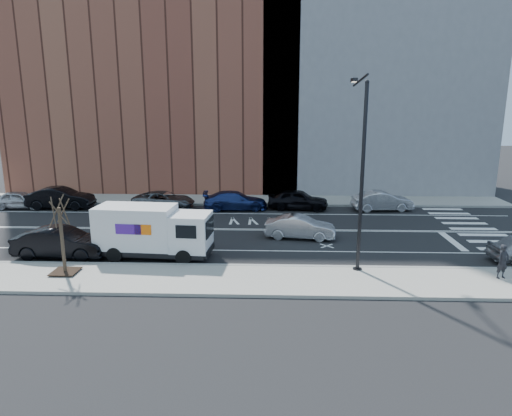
# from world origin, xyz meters

# --- Properties ---
(ground) EXTENTS (120.00, 120.00, 0.00)m
(ground) POSITION_xyz_m (0.00, 0.00, 0.00)
(ground) COLOR black
(ground) RESTS_ON ground
(sidewalk_near) EXTENTS (44.00, 3.60, 0.15)m
(sidewalk_near) POSITION_xyz_m (0.00, -8.80, 0.07)
(sidewalk_near) COLOR gray
(sidewalk_near) RESTS_ON ground
(sidewalk_far) EXTENTS (44.00, 3.60, 0.15)m
(sidewalk_far) POSITION_xyz_m (0.00, 8.80, 0.07)
(sidewalk_far) COLOR gray
(sidewalk_far) RESTS_ON ground
(curb_near) EXTENTS (44.00, 0.25, 0.17)m
(curb_near) POSITION_xyz_m (0.00, -7.00, 0.08)
(curb_near) COLOR gray
(curb_near) RESTS_ON ground
(curb_far) EXTENTS (44.00, 0.25, 0.17)m
(curb_far) POSITION_xyz_m (0.00, 7.00, 0.08)
(curb_far) COLOR gray
(curb_far) RESTS_ON ground
(crosswalk) EXTENTS (3.00, 14.00, 0.01)m
(crosswalk) POSITION_xyz_m (16.00, 0.00, 0.00)
(crosswalk) COLOR white
(crosswalk) RESTS_ON ground
(road_markings) EXTENTS (40.00, 8.60, 0.01)m
(road_markings) POSITION_xyz_m (0.00, 0.00, 0.00)
(road_markings) COLOR white
(road_markings) RESTS_ON ground
(bldg_brick) EXTENTS (26.00, 10.00, 22.00)m
(bldg_brick) POSITION_xyz_m (-8.00, 15.60, 11.00)
(bldg_brick) COLOR brown
(bldg_brick) RESTS_ON ground
(bldg_concrete) EXTENTS (20.00, 10.00, 26.00)m
(bldg_concrete) POSITION_xyz_m (12.00, 15.60, 13.00)
(bldg_concrete) COLOR slate
(bldg_concrete) RESTS_ON ground
(streetlight) EXTENTS (0.44, 4.02, 9.34)m
(streetlight) POSITION_xyz_m (7.00, -6.91, 5.08)
(streetlight) COLOR black
(streetlight) RESTS_ON ground
(street_tree) EXTENTS (1.20, 1.20, 3.75)m
(street_tree) POSITION_xyz_m (-7.00, -8.40, 1.45)
(street_tree) COLOR black
(street_tree) RESTS_ON ground
(fedex_van) EXTENTS (6.24, 2.55, 2.79)m
(fedex_van) POSITION_xyz_m (-3.47, -5.60, 1.46)
(fedex_van) COLOR black
(fedex_van) RESTS_ON ground
(far_parked_a) EXTENTS (4.06, 1.79, 1.36)m
(far_parked_a) POSITION_xyz_m (-16.80, 5.48, 0.68)
(far_parked_a) COLOR #B0B0B5
(far_parked_a) RESTS_ON ground
(far_parked_b) EXTENTS (5.03, 1.82, 1.65)m
(far_parked_b) POSITION_xyz_m (-13.60, 5.57, 0.82)
(far_parked_b) COLOR black
(far_parked_b) RESTS_ON ground
(far_parked_c) EXTENTS (4.92, 2.56, 1.32)m
(far_parked_c) POSITION_xyz_m (-5.60, 5.85, 0.66)
(far_parked_c) COLOR #54585D
(far_parked_c) RESTS_ON ground
(far_parked_d) EXTENTS (5.04, 2.40, 1.42)m
(far_parked_d) POSITION_xyz_m (-0.00, 5.62, 0.71)
(far_parked_d) COLOR navy
(far_parked_d) RESTS_ON ground
(far_parked_e) EXTENTS (4.76, 2.29, 1.57)m
(far_parked_e) POSITION_xyz_m (4.81, 5.85, 0.78)
(far_parked_e) COLOR black
(far_parked_e) RESTS_ON ground
(far_parked_f) EXTENTS (4.65, 2.04, 1.49)m
(far_parked_f) POSITION_xyz_m (11.20, 5.70, 0.74)
(far_parked_f) COLOR #A9A9AE
(far_parked_f) RESTS_ON ground
(driving_sedan) EXTENTS (4.38, 2.01, 1.39)m
(driving_sedan) POSITION_xyz_m (4.54, -1.79, 0.70)
(driving_sedan) COLOR #B5B5BA
(driving_sedan) RESTS_ON ground
(near_parked_rear_a) EXTENTS (4.97, 1.90, 1.62)m
(near_parked_rear_a) POSITION_xyz_m (-8.35, -5.74, 0.81)
(near_parked_rear_a) COLOR black
(near_parked_rear_a) RESTS_ON ground
(pedestrian) EXTENTS (0.68, 0.56, 1.60)m
(pedestrian) POSITION_xyz_m (13.43, -8.32, 0.95)
(pedestrian) COLOR black
(pedestrian) RESTS_ON sidewalk_near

